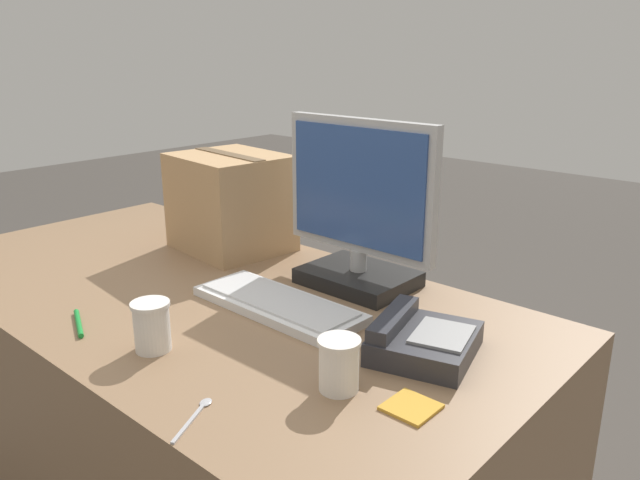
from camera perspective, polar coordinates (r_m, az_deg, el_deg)
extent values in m
cube|color=#8C6B4C|center=(1.84, -10.19, -15.34)|extent=(1.80, 0.90, 0.76)
cube|color=black|center=(1.66, 3.51, -3.43)|extent=(0.28, 0.21, 0.04)
cylinder|color=#B2B2B2|center=(1.65, 3.54, -1.85)|extent=(0.04, 0.04, 0.06)
cube|color=#B2B2B2|center=(1.59, 3.68, 4.94)|extent=(0.45, 0.03, 0.34)
cube|color=#2D4C8C|center=(1.58, 3.29, 4.84)|extent=(0.41, 0.01, 0.30)
cube|color=silver|center=(1.52, -3.86, -5.92)|extent=(0.45, 0.17, 0.02)
cube|color=silver|center=(1.51, -3.87, -5.44)|extent=(0.41, 0.14, 0.01)
cube|color=#2D2D33|center=(1.32, 9.55, -9.30)|extent=(0.25, 0.26, 0.05)
cube|color=#2D2D33|center=(1.32, 6.73, -7.21)|extent=(0.10, 0.21, 0.03)
cube|color=gray|center=(1.30, 11.11, -8.46)|extent=(0.14, 0.15, 0.01)
cylinder|color=white|center=(1.35, -15.11, -7.78)|extent=(0.07, 0.07, 0.10)
cylinder|color=white|center=(1.33, -15.29, -5.69)|extent=(0.08, 0.08, 0.01)
cylinder|color=white|center=(1.17, 1.74, -11.49)|extent=(0.07, 0.07, 0.09)
cylinder|color=white|center=(1.14, 1.77, -9.25)|extent=(0.08, 0.08, 0.01)
cube|color=#B2B2B7|center=(1.12, -11.93, -16.09)|extent=(0.06, 0.11, 0.00)
ellipsoid|color=#B2B2B7|center=(1.17, -10.41, -14.39)|extent=(0.03, 0.04, 0.00)
cube|color=tan|center=(1.94, -8.16, 3.44)|extent=(0.35, 0.32, 0.30)
cube|color=brown|center=(1.91, -8.35, 7.78)|extent=(0.32, 0.07, 0.00)
cylinder|color=#198C33|center=(1.53, -21.21, -7.10)|extent=(0.14, 0.07, 0.01)
cube|color=gold|center=(1.15, 8.33, -14.87)|extent=(0.09, 0.09, 0.01)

